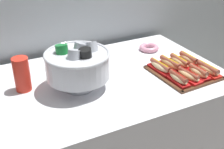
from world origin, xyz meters
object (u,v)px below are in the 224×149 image
(hot_dog_5, at_px, (170,64))
(punch_bowl, at_px, (78,64))
(buffet_table, at_px, (109,128))
(serving_tray, at_px, (183,73))
(hot_dog_3, at_px, (208,69))
(hot_dog_4, at_px, (160,67))
(hot_dog_1, at_px, (188,76))
(hot_dog_0, at_px, (178,79))
(cup_stack, at_px, (22,74))
(hot_dog_7, at_px, (188,59))
(hot_dog_6, at_px, (179,62))
(hot_dog_2, at_px, (198,72))
(donut, at_px, (149,48))

(hot_dog_5, relative_size, punch_bowl, 0.53)
(buffet_table, distance_m, serving_tray, 0.59)
(hot_dog_3, relative_size, hot_dog_4, 0.98)
(hot_dog_1, height_order, hot_dog_4, same)
(buffet_table, xyz_separation_m, hot_dog_1, (0.39, -0.24, 0.41))
(hot_dog_0, distance_m, cup_stack, 0.85)
(serving_tray, height_order, hot_dog_4, hot_dog_4)
(hot_dog_7, relative_size, cup_stack, 0.90)
(hot_dog_5, bearing_deg, punch_bowl, 175.25)
(hot_dog_6, distance_m, hot_dog_7, 0.08)
(serving_tray, distance_m, hot_dog_1, 0.10)
(buffet_table, relative_size, cup_stack, 7.26)
(hot_dog_1, bearing_deg, hot_dog_2, 2.34)
(serving_tray, bearing_deg, hot_dog_6, 67.90)
(hot_dog_1, height_order, hot_dog_7, hot_dog_7)
(serving_tray, relative_size, hot_dog_1, 2.10)
(hot_dog_5, bearing_deg, hot_dog_4, -177.66)
(buffet_table, bearing_deg, serving_tray, -20.80)
(hot_dog_1, xyz_separation_m, hot_dog_6, (0.07, 0.17, 0.00))
(cup_stack, relative_size, donut, 1.37)
(punch_bowl, xyz_separation_m, donut, (0.63, 0.26, -0.13))
(serving_tray, relative_size, donut, 2.71)
(serving_tray, relative_size, hot_dog_4, 2.03)
(serving_tray, bearing_deg, hot_dog_7, 38.60)
(buffet_table, xyz_separation_m, serving_tray, (0.42, -0.16, 0.38))
(cup_stack, bearing_deg, punch_bowl, -22.73)
(serving_tray, xyz_separation_m, hot_dog_1, (-0.03, -0.08, 0.03))
(buffet_table, distance_m, hot_dog_3, 0.72)
(serving_tray, xyz_separation_m, hot_dog_6, (0.03, 0.08, 0.03))
(hot_dog_2, height_order, hot_dog_5, same)
(buffet_table, relative_size, hot_dog_5, 7.41)
(hot_dog_7, height_order, punch_bowl, punch_bowl)
(hot_dog_0, bearing_deg, punch_bowl, 157.02)
(hot_dog_0, relative_size, cup_stack, 0.84)
(hot_dog_1, relative_size, hot_dog_3, 0.98)
(hot_dog_4, bearing_deg, hot_dog_6, 2.34)
(hot_dog_7, xyz_separation_m, punch_bowl, (-0.73, 0.04, 0.11))
(hot_dog_5, distance_m, hot_dog_6, 0.08)
(hot_dog_7, distance_m, donut, 0.32)
(serving_tray, height_order, hot_dog_2, hot_dog_2)
(hot_dog_2, distance_m, donut, 0.48)
(hot_dog_5, xyz_separation_m, cup_stack, (-0.85, 0.16, 0.06))
(buffet_table, xyz_separation_m, punch_bowl, (-0.20, -0.03, 0.52))
(buffet_table, height_order, hot_dog_2, hot_dog_2)
(hot_dog_3, xyz_separation_m, hot_dog_4, (-0.23, 0.16, -0.00))
(hot_dog_1, height_order, hot_dog_5, hot_dog_5)
(hot_dog_1, relative_size, hot_dog_5, 0.96)
(hot_dog_3, bearing_deg, hot_dog_6, 116.79)
(hot_dog_5, bearing_deg, hot_dog_1, -87.66)
(hot_dog_1, height_order, punch_bowl, punch_bowl)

